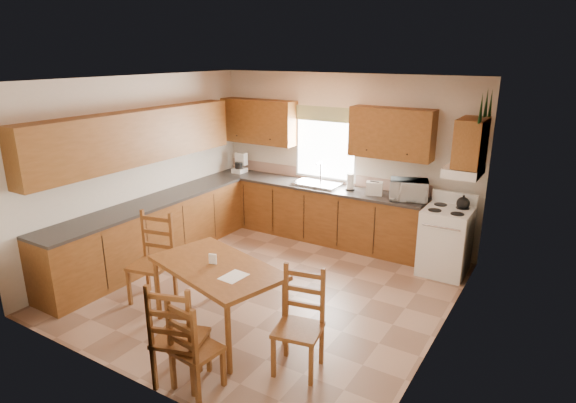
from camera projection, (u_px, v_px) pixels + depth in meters
The scene contains 35 objects.
floor at pixel (267, 287), 6.43m from camera, with size 4.50×4.50×0.00m, color #95735C.
ceiling at pixel (264, 80), 5.63m from camera, with size 4.50×4.50×0.00m, color #9F582C.
wall_left at pixel (140, 169), 7.15m from camera, with size 4.50×4.50×0.00m, color beige.
wall_right at pixel (448, 222), 4.91m from camera, with size 4.50×4.50×0.00m, color beige.
wall_back at pixel (342, 158), 7.86m from camera, with size 4.50×4.50×0.00m, color beige.
wall_front at pixel (121, 251), 4.20m from camera, with size 4.50×4.50×0.00m, color beige.
lower_cab_back at pixel (313, 212), 8.07m from camera, with size 3.75×0.60×0.88m, color brown.
lower_cab_left at pixel (152, 233), 7.15m from camera, with size 0.60×3.60×0.88m, color brown.
counter_back at pixel (313, 186), 7.94m from camera, with size 3.75×0.63×0.04m, color #332F2C.
counter_left at pixel (149, 203), 7.01m from camera, with size 0.63×3.60×0.04m, color #332F2C.
backsplash at pixel (321, 175), 8.14m from camera, with size 3.75×0.01×0.18m, color #A17D6B.
upper_cab_back_left at pixel (258, 121), 8.35m from camera, with size 1.41×0.33×0.75m, color brown.
upper_cab_back_right at pixel (392, 133), 7.14m from camera, with size 1.25×0.33×0.75m, color brown.
upper_cab_left at pixel (137, 137), 6.80m from camera, with size 0.33×3.60×0.75m, color brown.
upper_cab_stove at pixel (471, 143), 6.17m from camera, with size 0.33×0.62×0.62m, color brown.
range_hood at pixel (464, 171), 6.31m from camera, with size 0.44×0.62×0.12m, color silver.
window_frame at pixel (326, 145), 7.92m from camera, with size 1.13×0.02×1.18m, color silver.
window_pane at pixel (325, 145), 7.92m from camera, with size 1.05×0.01×1.10m, color white.
window_valance at pixel (325, 114), 7.75m from camera, with size 1.19×0.01×0.24m, color #406530.
sink_basin at pixel (317, 184), 7.89m from camera, with size 0.75×0.45×0.04m, color silver.
pine_decal_a at pixel (481, 108), 5.70m from camera, with size 0.22×0.22×0.36m, color #133A15.
pine_decal_b at pixel (487, 102), 5.95m from camera, with size 0.22×0.22×0.36m, color #133A15.
pine_decal_c at pixel (491, 103), 6.22m from camera, with size 0.22×0.22×0.36m, color #133A15.
stove at pixel (445, 242), 6.74m from camera, with size 0.62×0.65×0.93m, color silver.
coffeemaker at pixel (239, 163), 8.66m from camera, with size 0.20×0.24×0.34m, color silver.
paper_towel at pixel (350, 182), 7.58m from camera, with size 0.11×0.11×0.26m, color white.
toaster at pixel (374, 188), 7.34m from camera, with size 0.25×0.16×0.20m, color silver.
microwave at pixel (409, 190), 7.07m from camera, with size 0.50×0.36×0.30m, color silver.
dining_table at pixel (218, 298), 5.33m from camera, with size 1.50×0.86×0.80m, color brown.
chair_near_left at pixel (180, 331), 4.47m from camera, with size 0.45×0.43×1.06m, color brown.
chair_near_right at pixel (197, 343), 4.39m from camera, with size 0.40×0.38×0.94m, color brown.
chair_far_left at pixel (150, 260), 5.94m from camera, with size 0.47×0.45×1.12m, color brown.
chair_far_right at pixel (298, 323), 4.62m from camera, with size 0.44×0.42×1.04m, color brown.
table_paper at pixel (234, 277), 4.95m from camera, with size 0.21×0.28×0.00m, color white.
table_card at pixel (213, 259), 5.23m from camera, with size 0.09×0.02×0.12m, color white.
Camera 1 is at (3.27, -4.79, 3.02)m, focal length 30.00 mm.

